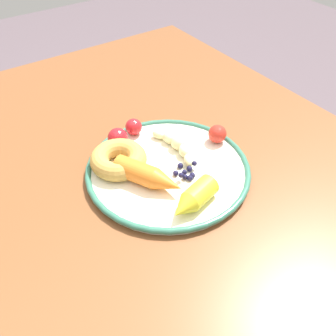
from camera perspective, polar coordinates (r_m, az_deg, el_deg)
ground_plane at (r=1.34m, az=-3.19°, el=-22.62°), size 6.00×6.00×0.00m
dining_table at (r=0.82m, az=-4.84°, el=-3.56°), size 1.14×0.99×0.70m
plate at (r=0.75m, az=0.00°, el=-0.16°), size 0.33×0.33×0.02m
banana at (r=0.78m, az=1.29°, el=3.61°), size 0.14×0.05×0.03m
carrot_orange at (r=0.70m, az=-2.98°, el=-1.28°), size 0.14×0.10×0.04m
carrot_yellow at (r=0.66m, az=3.87°, el=-4.75°), size 0.07×0.11×0.04m
donut at (r=0.74m, az=-7.59°, el=1.33°), size 0.14×0.14×0.04m
blueberry_pile at (r=0.73m, az=2.74°, el=-0.62°), size 0.05×0.05×0.02m
tomato_near at (r=0.83m, az=-5.27°, el=6.30°), size 0.04×0.04×0.04m
tomato_mid at (r=0.81m, az=7.56°, el=5.19°), size 0.04×0.04×0.04m
tomato_far at (r=0.79m, az=-7.54°, el=4.64°), size 0.04×0.04×0.04m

